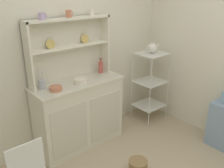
{
  "coord_description": "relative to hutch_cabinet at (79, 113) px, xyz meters",
  "views": [
    {
      "loc": [
        -1.5,
        -1.08,
        2.0
      ],
      "look_at": [
        0.36,
        1.12,
        0.86
      ],
      "focal_mm": 39.33,
      "sensor_mm": 36.0,
      "label": 1
    }
  ],
  "objects": [
    {
      "name": "bowl_mixing_large",
      "position": [
        -0.34,
        -0.07,
        0.47
      ],
      "size": [
        0.14,
        0.14,
        0.05
      ],
      "primitive_type": "cylinder",
      "color": "#C67556",
      "rests_on": "hutch_cabinet"
    },
    {
      "name": "hutch_shelf_unit",
      "position": [
        0.0,
        0.17,
        0.89
      ],
      "size": [
        1.09,
        0.18,
        0.77
      ],
      "color": "silver",
      "rests_on": "hutch_cabinet"
    },
    {
      "name": "bakers_rack",
      "position": [
        1.23,
        -0.12,
        0.2
      ],
      "size": [
        0.44,
        0.4,
        1.09
      ],
      "color": "silver",
      "rests_on": "ground"
    },
    {
      "name": "bowl_floral_medium",
      "position": [
        -0.0,
        -0.07,
        0.47
      ],
      "size": [
        0.16,
        0.16,
        0.06
      ],
      "primitive_type": "cylinder",
      "color": "silver",
      "rests_on": "hutch_cabinet"
    },
    {
      "name": "wall_back",
      "position": [
        -0.01,
        0.26,
        0.78
      ],
      "size": [
        3.84,
        0.05,
        2.5
      ],
      "primitive_type": "cube",
      "color": "silver",
      "rests_on": "ground"
    },
    {
      "name": "porcelain_teapot",
      "position": [
        1.23,
        -0.12,
        0.7
      ],
      "size": [
        0.24,
        0.15,
        0.17
      ],
      "color": "white",
      "rests_on": "bakers_rack"
    },
    {
      "name": "hutch_cabinet",
      "position": [
        0.0,
        0.0,
        0.0
      ],
      "size": [
        1.17,
        0.45,
        0.91
      ],
      "color": "silver",
      "rests_on": "ground"
    },
    {
      "name": "cup_lilac_0",
      "position": [
        -0.33,
        0.12,
        1.25
      ],
      "size": [
        0.09,
        0.08,
        0.08
      ],
      "color": "#B79ECC",
      "rests_on": "hutch_shelf_unit"
    },
    {
      "name": "utensil_jar",
      "position": [
        -0.43,
        0.08,
        0.5
      ],
      "size": [
        0.08,
        0.08,
        0.25
      ],
      "color": "#B2B7C6",
      "rests_on": "hutch_cabinet"
    },
    {
      "name": "cup_terracotta_1",
      "position": [
        0.01,
        0.12,
        1.25
      ],
      "size": [
        0.08,
        0.07,
        0.08
      ],
      "color": "#C67556",
      "rests_on": "hutch_shelf_unit"
    },
    {
      "name": "jam_bottle",
      "position": [
        0.43,
        0.09,
        0.52
      ],
      "size": [
        0.06,
        0.06,
        0.2
      ],
      "color": "#B74C47",
      "rests_on": "hutch_cabinet"
    },
    {
      "name": "cup_cream_2",
      "position": [
        0.33,
        0.12,
        1.25
      ],
      "size": [
        0.08,
        0.07,
        0.08
      ],
      "color": "silver",
      "rests_on": "hutch_shelf_unit"
    },
    {
      "name": "floor_basket",
      "position": [
        0.19,
        -0.9,
        -0.39
      ],
      "size": [
        0.22,
        0.22,
        0.16
      ],
      "primitive_type": "cylinder",
      "color": "#93754C",
      "rests_on": "ground"
    }
  ]
}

